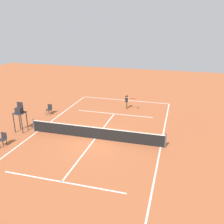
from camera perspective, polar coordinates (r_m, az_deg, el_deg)
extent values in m
plane|color=#AD5933|center=(18.80, -3.96, -6.19)|extent=(60.00, 60.00, 0.00)
cube|color=white|center=(27.86, 2.98, 2.76)|extent=(9.85, 0.10, 0.01)
cube|color=white|center=(17.91, 11.23, -7.98)|extent=(0.10, 20.25, 0.01)
cube|color=white|center=(20.84, -16.87, -4.31)|extent=(0.10, 20.25, 0.01)
cube|color=white|center=(23.68, 0.52, -0.42)|extent=(7.39, 0.10, 0.01)
cube|color=white|center=(14.42, -11.60, -15.59)|extent=(7.39, 0.10, 0.01)
cube|color=white|center=(18.80, -3.96, -6.19)|extent=(0.10, 11.14, 0.01)
cylinder|color=#4C4C51|center=(17.65, 12.32, -6.55)|extent=(0.10, 0.10, 1.07)
cylinder|color=#4C4C51|center=(20.79, -17.72, -2.86)|extent=(0.10, 0.10, 1.07)
cube|color=black|center=(18.60, -3.99, -4.94)|extent=(10.45, 0.03, 0.91)
cube|color=white|center=(18.40, -4.02, -3.60)|extent=(10.45, 0.04, 0.06)
cylinder|color=#9E704C|center=(25.02, 3.44, 1.60)|extent=(0.12, 0.12, 0.76)
cylinder|color=#9E704C|center=(24.85, 3.24, 1.48)|extent=(0.12, 0.12, 0.76)
cylinder|color=black|center=(24.73, 3.37, 3.02)|extent=(0.28, 0.28, 0.59)
sphere|color=#9E704C|center=(24.60, 3.39, 4.06)|extent=(0.21, 0.21, 0.21)
cylinder|color=#9E704C|center=(24.88, 3.56, 3.20)|extent=(0.09, 0.09, 0.53)
cylinder|color=#9E704C|center=(24.40, 3.74, 3.33)|extent=(0.53, 0.21, 0.09)
cylinder|color=black|center=(24.24, 4.58, 3.20)|extent=(0.26, 0.10, 0.04)
ellipsoid|color=red|center=(24.12, 5.20, 3.09)|extent=(0.38, 0.35, 0.04)
sphere|color=#CCE033|center=(22.50, 3.24, -1.50)|extent=(0.07, 0.07, 0.07)
cylinder|color=#232328|center=(20.56, -20.20, -2.70)|extent=(0.07, 0.07, 1.55)
cylinder|color=#232328|center=(20.96, -21.76, -2.47)|extent=(0.07, 0.07, 1.55)
cylinder|color=#232328|center=(21.08, -19.12, -2.00)|extent=(0.07, 0.07, 1.55)
cylinder|color=#232328|center=(21.48, -20.67, -1.79)|extent=(0.07, 0.07, 1.55)
cube|color=#232328|center=(20.74, -20.71, -0.18)|extent=(0.80, 0.80, 0.06)
cube|color=#232328|center=(20.67, -20.78, 0.42)|extent=(0.50, 0.44, 0.40)
cube|color=#232328|center=(20.71, -20.58, 1.51)|extent=(0.50, 0.06, 0.50)
cylinder|color=#262626|center=(24.03, -14.22, -0.19)|extent=(0.04, 0.04, 0.45)
cylinder|color=#262626|center=(24.20, -14.95, -0.11)|extent=(0.04, 0.04, 0.45)
cylinder|color=#262626|center=(24.31, -13.82, 0.09)|extent=(0.04, 0.04, 0.45)
cylinder|color=#262626|center=(24.48, -14.54, 0.16)|extent=(0.04, 0.04, 0.45)
cube|color=#232328|center=(24.17, -14.43, 0.56)|extent=(0.44, 0.44, 0.06)
cube|color=#232328|center=(24.27, -14.23, 1.28)|extent=(0.44, 0.04, 0.44)
cylinder|color=#262626|center=(19.07, -23.91, -6.86)|extent=(0.04, 0.04, 0.45)
cylinder|color=#262626|center=(19.31, -23.27, -6.43)|extent=(0.04, 0.04, 0.45)
cylinder|color=#262626|center=(19.52, -24.08, -6.26)|extent=(0.04, 0.04, 0.45)
cube|color=#232328|center=(19.19, -24.11, -5.88)|extent=(0.44, 0.44, 0.06)
cube|color=#232328|center=(19.24, -23.81, -4.94)|extent=(0.44, 0.04, 0.44)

